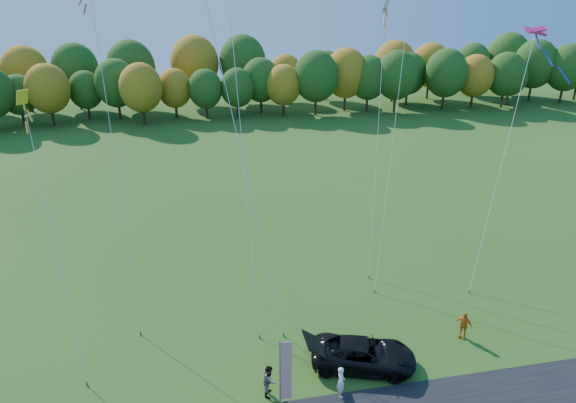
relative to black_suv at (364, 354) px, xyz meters
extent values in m
plane|color=#255015|center=(-2.78, -0.59, -0.72)|extent=(160.00, 160.00, 0.00)
imported|color=black|center=(0.00, 0.00, 0.00)|extent=(5.69, 3.89, 1.45)
imported|color=silver|center=(-1.69, -1.72, 0.08)|extent=(0.40, 0.60, 1.61)
imported|color=gray|center=(-4.92, -0.96, 0.07)|extent=(0.79, 0.91, 1.59)
imported|color=orange|center=(6.04, 1.13, 0.07)|extent=(0.93, 0.94, 1.59)
cylinder|color=#999999|center=(-4.67, -2.35, 1.32)|extent=(0.06, 0.06, 4.08)
cube|color=red|center=(-4.42, -2.36, 1.73)|extent=(0.51, 0.06, 3.06)
cube|color=navy|center=(-4.42, -2.33, 2.86)|extent=(0.51, 0.05, 0.80)
cylinder|color=#4C3F33|center=(-3.49, 3.11, -0.62)|extent=(0.08, 0.08, 0.20)
cylinder|color=#4C3F33|center=(2.92, 6.25, -0.62)|extent=(0.08, 0.08, 0.20)
cylinder|color=#4C3F33|center=(-4.79, 3.20, -0.62)|extent=(0.08, 0.08, 0.20)
cylinder|color=#4C3F33|center=(8.70, 5.06, -0.62)|extent=(0.08, 0.08, 0.20)
cube|color=#E61967|center=(14.41, 11.04, 14.27)|extent=(3.60, 1.24, 1.35)
cylinder|color=#4C3F33|center=(-13.46, 1.29, -0.62)|extent=(0.08, 0.08, 0.20)
cube|color=yellow|center=(-15.67, 7.90, 11.90)|extent=(1.27, 1.27, 1.50)
cylinder|color=#4C3F33|center=(3.13, 7.93, -0.62)|extent=(0.08, 0.08, 0.20)
cube|color=silver|center=(5.91, 15.43, 15.67)|extent=(1.37, 1.37, 1.63)
cylinder|color=#4C3F33|center=(-11.18, 4.77, -0.62)|extent=(0.08, 0.08, 0.20)
camera|label=1|loc=(-7.72, -19.45, 17.05)|focal=32.00mm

